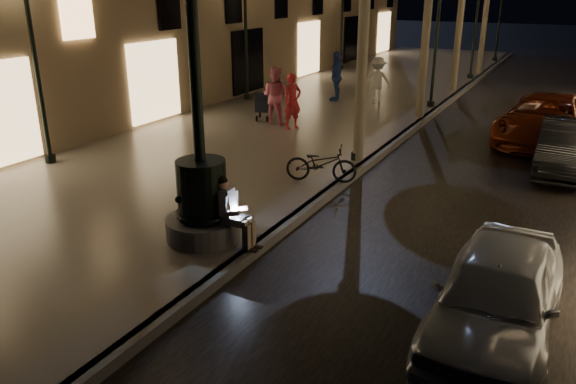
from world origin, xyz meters
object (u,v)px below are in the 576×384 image
Objects in this scene: lamp_left_c at (342,13)px; lamp_curb_d at (501,10)px; lamp_curb_b at (438,25)px; pedestrian_blue at (336,76)px; fountain_lamppost at (202,186)px; lamp_left_a at (33,45)px; lamp_curb_a at (361,44)px; car_second at (568,147)px; bicycle at (321,164)px; pedestrian_white at (377,81)px; seated_man_laptop at (231,209)px; car_third at (547,120)px; pedestrian_pink at (275,96)px; lamp_curb_c at (477,16)px; pedestrian_red at (292,101)px; lamp_left_b at (246,23)px; stroller at (263,104)px; car_front at (497,295)px.

lamp_curb_d is at bearing 48.41° from lamp_left_c.
pedestrian_blue is at bearing -171.23° from lamp_curb_b.
fountain_lamppost is 1.08× the size of lamp_left_a.
lamp_curb_a reaches higher than car_second.
lamp_left_c reaches higher than bicycle.
pedestrian_white reaches higher than bicycle.
seated_man_laptop is 0.24× the size of car_third.
lamp_left_a reaches higher than bicycle.
pedestrian_pink is (3.15, -13.34, -2.08)m from lamp_left_c.
lamp_curb_c is 2.85× the size of bicycle.
lamp_curb_b is at bearing -90.00° from lamp_curb_c.
fountain_lamppost is 2.72× the size of pedestrian_pink.
pedestrian_red is at bearing -98.21° from lamp_curb_d.
car_second is 2.97m from car_third.
lamp_left_b is (-6.40, 12.00, 2.02)m from fountain_lamppost.
pedestrian_blue reaches higher than pedestrian_pink.
pedestrian_pink is at bearing -46.67° from lamp_left_b.
lamp_left_c reaches higher than pedestrian_red.
car_second is at bearing -70.08° from lamp_curb_c.
car_second is 9.01m from pedestrian_pink.
pedestrian_white is (-1.37, 13.58, -0.10)m from fountain_lamppost.
car_third reaches higher than bicycle.
pedestrian_white is (-7.10, 5.45, 0.44)m from car_second.
lamp_curb_d is 21.66m from stroller.
lamp_curb_a is at bearing -157.49° from car_second.
seated_man_laptop is 0.27× the size of lamp_left_a.
lamp_curb_a is 0.91× the size of car_third.
lamp_left_c is 0.91× the size of car_third.
car_second is at bearing -49.44° from lamp_curb_b.
lamp_curb_c is at bearing 70.46° from lamp_left_a.
car_third reaches higher than car_second.
pedestrian_blue is at bearing 22.97° from lamp_left_b.
pedestrian_white is (-2.07, -0.42, -2.13)m from lamp_curb_b.
stroller is 0.62× the size of pedestrian_red.
fountain_lamppost is at bearing -86.00° from stroller.
lamp_curb_b and lamp_left_b have the same top height.
lamp_curb_d is at bearing 58.19° from stroller.
seated_man_laptop is 22.13m from lamp_curb_c.
lamp_curb_b reaches higher than car_front.
lamp_curb_c is 14.98m from car_second.
car_second reaches higher than stroller.
lamp_curb_b is at bearing -90.00° from lamp_curb_d.
pedestrian_blue is (-0.62, 5.09, 0.08)m from pedestrian_red.
fountain_lamppost is 23.00m from lamp_left_c.
lamp_curb_a and lamp_left_c have the same top height.
car_second is (5.03, 2.12, -2.57)m from lamp_curb_a.
fountain_lamppost is 2.87× the size of pedestrian_white.
pedestrian_red is at bearing 131.79° from car_front.
lamp_left_a is 7.82m from stroller.
seated_man_laptop is 11.84m from car_third.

